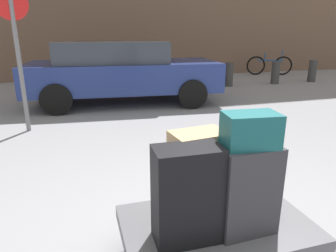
{
  "coord_description": "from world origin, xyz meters",
  "views": [
    {
      "loc": [
        -0.85,
        -1.67,
        1.62
      ],
      "look_at": [
        0.0,
        1.2,
        0.69
      ],
      "focal_mm": 32.44,
      "sensor_mm": 36.0,
      "label": 1
    }
  ],
  "objects_px": {
    "duffel_bag_teal_topmost_pile": "(251,130)",
    "bollard_corner": "(312,71)",
    "parked_car": "(121,71)",
    "suitcase_tan_rear_right": "(198,175)",
    "bicycle_leaning": "(269,65)",
    "suitcase_charcoal_stacked_top": "(246,189)",
    "bollard_kerb_near": "(184,76)",
    "suitcase_black_center": "(187,195)",
    "bollard_kerb_mid": "(229,75)",
    "luggage_cart": "(216,230)",
    "no_parking_sign": "(17,45)",
    "bollard_kerb_far": "(276,73)"
  },
  "relations": [
    {
      "from": "parked_car",
      "to": "bollard_kerb_far",
      "type": "relative_size",
      "value": 6.15
    },
    {
      "from": "bollard_kerb_near",
      "to": "no_parking_sign",
      "type": "bearing_deg",
      "value": -141.86
    },
    {
      "from": "suitcase_black_center",
      "to": "no_parking_sign",
      "type": "relative_size",
      "value": 0.28
    },
    {
      "from": "suitcase_charcoal_stacked_top",
      "to": "suitcase_tan_rear_right",
      "type": "bearing_deg",
      "value": 129.67
    },
    {
      "from": "luggage_cart",
      "to": "no_parking_sign",
      "type": "xyz_separation_m",
      "value": [
        -1.73,
        3.76,
        1.15
      ]
    },
    {
      "from": "luggage_cart",
      "to": "suitcase_black_center",
      "type": "bearing_deg",
      "value": -158.09
    },
    {
      "from": "parked_car",
      "to": "luggage_cart",
      "type": "bearing_deg",
      "value": -91.36
    },
    {
      "from": "suitcase_tan_rear_right",
      "to": "bollard_kerb_near",
      "type": "distance_m",
      "value": 7.05
    },
    {
      "from": "suitcase_charcoal_stacked_top",
      "to": "bollard_kerb_far",
      "type": "distance_m",
      "value": 8.66
    },
    {
      "from": "bollard_kerb_near",
      "to": "parked_car",
      "type": "bearing_deg",
      "value": -146.05
    },
    {
      "from": "suitcase_tan_rear_right",
      "to": "parked_car",
      "type": "bearing_deg",
      "value": 80.76
    },
    {
      "from": "bollard_corner",
      "to": "duffel_bag_teal_topmost_pile",
      "type": "bearing_deg",
      "value": -133.64
    },
    {
      "from": "suitcase_tan_rear_right",
      "to": "suitcase_black_center",
      "type": "height_order",
      "value": "suitcase_tan_rear_right"
    },
    {
      "from": "luggage_cart",
      "to": "suitcase_tan_rear_right",
      "type": "distance_m",
      "value": 0.42
    },
    {
      "from": "luggage_cart",
      "to": "parked_car",
      "type": "bearing_deg",
      "value": 88.64
    },
    {
      "from": "bollard_kerb_mid",
      "to": "bollard_kerb_far",
      "type": "xyz_separation_m",
      "value": [
        1.67,
        0.0,
        0.0
      ]
    },
    {
      "from": "suitcase_black_center",
      "to": "bollard_corner",
      "type": "xyz_separation_m",
      "value": [
        7.01,
        6.92,
        -0.29
      ]
    },
    {
      "from": "parked_car",
      "to": "bollard_kerb_far",
      "type": "distance_m",
      "value": 5.37
    },
    {
      "from": "parked_car",
      "to": "bicycle_leaning",
      "type": "relative_size",
      "value": 2.64
    },
    {
      "from": "bollard_kerb_near",
      "to": "duffel_bag_teal_topmost_pile",
      "type": "bearing_deg",
      "value": -106.26
    },
    {
      "from": "bicycle_leaning",
      "to": "bollard_kerb_near",
      "type": "bearing_deg",
      "value": -155.82
    },
    {
      "from": "bollard_kerb_near",
      "to": "bollard_kerb_far",
      "type": "relative_size",
      "value": 1.0
    },
    {
      "from": "suitcase_tan_rear_right",
      "to": "bollard_kerb_near",
      "type": "xyz_separation_m",
      "value": [
        2.25,
        6.68,
        -0.29
      ]
    },
    {
      "from": "bollard_kerb_far",
      "to": "bollard_kerb_near",
      "type": "bearing_deg",
      "value": 180.0
    },
    {
      "from": "suitcase_tan_rear_right",
      "to": "bicycle_leaning",
      "type": "relative_size",
      "value": 0.38
    },
    {
      "from": "duffel_bag_teal_topmost_pile",
      "to": "bollard_kerb_mid",
      "type": "relative_size",
      "value": 0.46
    },
    {
      "from": "parked_car",
      "to": "bicycle_leaning",
      "type": "height_order",
      "value": "parked_car"
    },
    {
      "from": "duffel_bag_teal_topmost_pile",
      "to": "bollard_kerb_near",
      "type": "distance_m",
      "value": 7.26
    },
    {
      "from": "suitcase_charcoal_stacked_top",
      "to": "bollard_kerb_near",
      "type": "relative_size",
      "value": 0.83
    },
    {
      "from": "suitcase_charcoal_stacked_top",
      "to": "bollard_kerb_mid",
      "type": "bearing_deg",
      "value": 60.87
    },
    {
      "from": "luggage_cart",
      "to": "suitcase_charcoal_stacked_top",
      "type": "relative_size",
      "value": 2.2
    },
    {
      "from": "suitcase_tan_rear_right",
      "to": "luggage_cart",
      "type": "bearing_deg",
      "value": -60.8
    },
    {
      "from": "bollard_kerb_near",
      "to": "no_parking_sign",
      "type": "relative_size",
      "value": 0.32
    },
    {
      "from": "duffel_bag_teal_topmost_pile",
      "to": "bollard_corner",
      "type": "height_order",
      "value": "duffel_bag_teal_topmost_pile"
    },
    {
      "from": "luggage_cart",
      "to": "no_parking_sign",
      "type": "bearing_deg",
      "value": 114.74
    },
    {
      "from": "suitcase_tan_rear_right",
      "to": "bicycle_leaning",
      "type": "distance_m",
      "value": 10.74
    },
    {
      "from": "duffel_bag_teal_topmost_pile",
      "to": "bollard_kerb_near",
      "type": "relative_size",
      "value": 0.46
    },
    {
      "from": "bollard_kerb_mid",
      "to": "suitcase_tan_rear_right",
      "type": "bearing_deg",
      "value": -119.21
    },
    {
      "from": "bollard_corner",
      "to": "parked_car",
      "type": "bearing_deg",
      "value": -168.35
    },
    {
      "from": "suitcase_black_center",
      "to": "bollard_kerb_far",
      "type": "height_order",
      "value": "suitcase_black_center"
    },
    {
      "from": "luggage_cart",
      "to": "duffel_bag_teal_topmost_pile",
      "type": "height_order",
      "value": "duffel_bag_teal_topmost_pile"
    },
    {
      "from": "luggage_cart",
      "to": "bollard_corner",
      "type": "height_order",
      "value": "bollard_corner"
    },
    {
      "from": "bollard_kerb_near",
      "to": "bollard_kerb_mid",
      "type": "distance_m",
      "value": 1.48
    },
    {
      "from": "duffel_bag_teal_topmost_pile",
      "to": "bollard_kerb_mid",
      "type": "xyz_separation_m",
      "value": [
        3.5,
        6.94,
        -0.68
      ]
    },
    {
      "from": "parked_car",
      "to": "bicycle_leaning",
      "type": "bearing_deg",
      "value": 27.56
    },
    {
      "from": "bicycle_leaning",
      "to": "bollard_kerb_far",
      "type": "xyz_separation_m",
      "value": [
        -1.06,
        -1.89,
        -0.01
      ]
    },
    {
      "from": "bollard_kerb_far",
      "to": "duffel_bag_teal_topmost_pile",
      "type": "bearing_deg",
      "value": -126.73
    },
    {
      "from": "suitcase_black_center",
      "to": "bollard_kerb_near",
      "type": "height_order",
      "value": "suitcase_black_center"
    },
    {
      "from": "suitcase_tan_rear_right",
      "to": "bollard_kerb_far",
      "type": "bearing_deg",
      "value": 44.21
    },
    {
      "from": "no_parking_sign",
      "to": "parked_car",
      "type": "bearing_deg",
      "value": 42.23
    }
  ]
}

